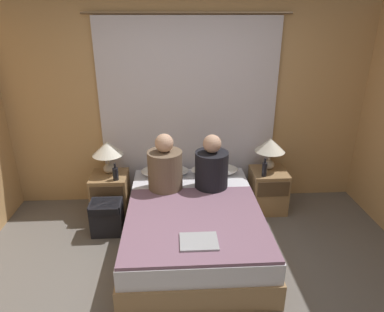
# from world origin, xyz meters

# --- Properties ---
(ground_plane) EXTENTS (16.00, 16.00, 0.00)m
(ground_plane) POSITION_xyz_m (0.00, 0.00, 0.00)
(ground_plane) COLOR #66605B
(wall_back) EXTENTS (4.54, 0.06, 2.50)m
(wall_back) POSITION_xyz_m (0.00, 1.84, 1.25)
(wall_back) COLOR tan
(wall_back) RESTS_ON ground_plane
(curtain_panel) EXTENTS (2.35, 0.02, 2.33)m
(curtain_panel) POSITION_xyz_m (0.00, 1.78, 1.16)
(curtain_panel) COLOR silver
(curtain_panel) RESTS_ON ground_plane
(bed) EXTENTS (1.40, 1.92, 0.46)m
(bed) POSITION_xyz_m (0.00, 0.77, 0.23)
(bed) COLOR #99754C
(bed) RESTS_ON ground_plane
(nightstand_left) EXTENTS (0.43, 0.44, 0.53)m
(nightstand_left) POSITION_xyz_m (-0.98, 1.44, 0.27)
(nightstand_left) COLOR #937047
(nightstand_left) RESTS_ON ground_plane
(nightstand_right) EXTENTS (0.43, 0.44, 0.53)m
(nightstand_right) POSITION_xyz_m (0.98, 1.44, 0.27)
(nightstand_right) COLOR #937047
(nightstand_right) RESTS_ON ground_plane
(lamp_left) EXTENTS (0.37, 0.37, 0.40)m
(lamp_left) POSITION_xyz_m (-0.98, 1.51, 0.82)
(lamp_left) COLOR #B2A899
(lamp_left) RESTS_ON nightstand_left
(lamp_right) EXTENTS (0.37, 0.37, 0.40)m
(lamp_right) POSITION_xyz_m (0.98, 1.51, 0.82)
(lamp_right) COLOR #B2A899
(lamp_right) RESTS_ON nightstand_right
(pillow_left) EXTENTS (0.59, 0.30, 0.12)m
(pillow_left) POSITION_xyz_m (-0.31, 1.54, 0.52)
(pillow_left) COLOR white
(pillow_left) RESTS_ON bed
(pillow_right) EXTENTS (0.59, 0.30, 0.12)m
(pillow_right) POSITION_xyz_m (0.31, 1.54, 0.52)
(pillow_right) COLOR white
(pillow_right) RESTS_ON bed
(blanket_on_bed) EXTENTS (1.34, 1.29, 0.03)m
(blanket_on_bed) POSITION_xyz_m (0.00, 0.48, 0.48)
(blanket_on_bed) COLOR slate
(blanket_on_bed) RESTS_ON bed
(person_left_in_bed) EXTENTS (0.39, 0.39, 0.67)m
(person_left_in_bed) POSITION_xyz_m (-0.29, 1.17, 0.73)
(person_left_in_bed) COLOR brown
(person_left_in_bed) RESTS_ON bed
(person_right_in_bed) EXTENTS (0.37, 0.37, 0.65)m
(person_right_in_bed) POSITION_xyz_m (0.23, 1.17, 0.72)
(person_right_in_bed) COLOR black
(person_right_in_bed) RESTS_ON bed
(beer_bottle_on_left_stand) EXTENTS (0.07, 0.07, 0.21)m
(beer_bottle_on_left_stand) POSITION_xyz_m (-0.87, 1.31, 0.61)
(beer_bottle_on_left_stand) COLOR black
(beer_bottle_on_left_stand) RESTS_ON nightstand_left
(beer_bottle_on_right_stand) EXTENTS (0.06, 0.06, 0.23)m
(beer_bottle_on_right_stand) POSITION_xyz_m (0.87, 1.31, 0.62)
(beer_bottle_on_right_stand) COLOR black
(beer_bottle_on_right_stand) RESTS_ON nightstand_right
(laptop_on_bed) EXTENTS (0.33, 0.26, 0.02)m
(laptop_on_bed) POSITION_xyz_m (0.01, 0.13, 0.50)
(laptop_on_bed) COLOR #9EA0A5
(laptop_on_bed) RESTS_ON blanket_on_bed
(backpack_on_floor) EXTENTS (0.35, 0.28, 0.39)m
(backpack_on_floor) POSITION_xyz_m (-0.96, 1.03, 0.22)
(backpack_on_floor) COLOR black
(backpack_on_floor) RESTS_ON ground_plane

